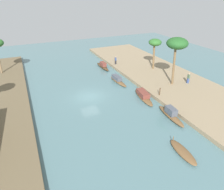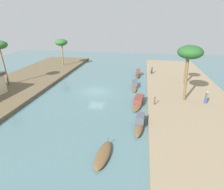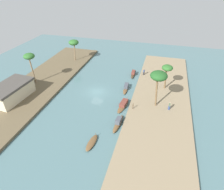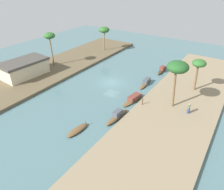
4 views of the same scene
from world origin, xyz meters
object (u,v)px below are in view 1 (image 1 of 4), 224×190
sampan_upstream_small (171,114)px  palm_tree_left_near (177,44)px  sampan_foreground (103,66)px  mooring_post (160,91)px  sampan_near_left_bank (143,96)px  person_by_mooring (116,60)px  sampan_with_red_awning (183,152)px  person_on_near_bank (188,79)px  sampan_midstream (118,80)px  palm_tree_left_far (155,44)px

sampan_upstream_small → palm_tree_left_near: (6.92, -5.63, 6.38)m
sampan_foreground → mooring_post: mooring_post is taller
sampan_upstream_small → sampan_foreground: size_ratio=0.96×
sampan_near_left_bank → person_by_mooring: (13.85, -2.16, 0.86)m
sampan_upstream_small → palm_tree_left_near: palm_tree_left_near is taller
sampan_with_red_awning → palm_tree_left_near: palm_tree_left_near is taller
sampan_upstream_small → person_on_near_bank: bearing=-48.8°
sampan_midstream → sampan_with_red_awning: bearing=170.6°
sampan_foreground → sampan_with_red_awning: sampan_foreground is taller
sampan_foreground → mooring_post: bearing=-172.4°
person_on_near_bank → palm_tree_left_far: size_ratio=0.29×
sampan_midstream → person_by_mooring: (7.27, -3.04, 0.85)m
person_on_near_bank → person_by_mooring: person_on_near_bank is taller
sampan_midstream → palm_tree_left_far: palm_tree_left_far is taller
sampan_foreground → sampan_upstream_small: bearing=-179.6°
sampan_upstream_small → sampan_near_left_bank: 5.65m
sampan_near_left_bank → palm_tree_left_near: (1.28, -5.98, 6.45)m
mooring_post → sampan_upstream_small: bearing=159.8°
sampan_midstream → palm_tree_left_near: size_ratio=0.68×
sampan_foreground → palm_tree_left_near: size_ratio=0.71×
person_on_near_bank → palm_tree_left_far: bearing=-170.2°
palm_tree_left_far → sampan_midstream: bearing=103.2°
sampan_midstream → person_by_mooring: 7.92m
sampan_with_red_awning → person_by_mooring: 25.34m
sampan_upstream_small → sampan_midstream: size_ratio=1.01×
sampan_upstream_small → palm_tree_left_near: bearing=-34.7°
sampan_foreground → sampan_with_red_awning: (-25.06, 2.03, -0.20)m
sampan_with_red_awning → palm_tree_left_near: size_ratio=0.51×
sampan_midstream → palm_tree_left_near: palm_tree_left_near is taller
sampan_near_left_bank → mooring_post: (-0.98, -2.07, 0.68)m
sampan_near_left_bank → palm_tree_left_far: size_ratio=0.98×
sampan_with_red_awning → sampan_upstream_small: bearing=-24.2°
sampan_midstream → person_by_mooring: bearing=-26.7°
sampan_upstream_small → sampan_midstream: sampan_upstream_small is taller
person_on_near_bank → palm_tree_left_far: (7.93, 1.27, 4.06)m
sampan_midstream → palm_tree_left_near: bearing=-131.6°
person_on_near_bank → palm_tree_left_near: size_ratio=0.22×
sampan_upstream_small → person_on_near_bank: (6.26, -8.38, 0.73)m
sampan_with_red_awning → palm_tree_left_far: size_ratio=0.66×
sampan_foreground → sampan_midstream: (-7.46, 0.34, -0.03)m
palm_tree_left_far → mooring_post: bearing=150.5°
person_on_near_bank → palm_tree_left_near: bearing=-103.0°
sampan_with_red_awning → sampan_near_left_bank: (11.03, -2.57, 0.17)m
person_by_mooring → sampan_with_red_awning: bearing=-179.9°
person_by_mooring → mooring_post: 14.83m
sampan_near_left_bank → mooring_post: 2.38m
sampan_foreground → palm_tree_left_near: palm_tree_left_near is taller
sampan_foreground → person_on_near_bank: size_ratio=3.18×
sampan_upstream_small → sampan_with_red_awning: sampan_upstream_small is taller
sampan_upstream_small → mooring_post: bearing=-15.7°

